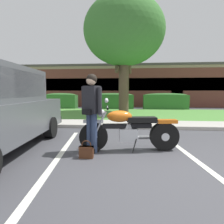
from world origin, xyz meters
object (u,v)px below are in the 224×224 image
at_px(rider_person, 91,107).
at_px(brick_building, 116,87).
at_px(motorcycle, 133,129).
at_px(hedge_center_left, 112,101).
at_px(hedge_left, 61,101).
at_px(handbag, 86,151).
at_px(hedge_center_right, 165,101).
at_px(shade_tree, 124,32).

height_order(rider_person, brick_building, brick_building).
bearing_deg(brick_building, motorcycle, -84.45).
xyz_separation_m(motorcycle, hedge_center_left, (-1.52, 10.63, 0.17)).
height_order(hedge_left, hedge_center_left, same).
bearing_deg(hedge_left, rider_person, -66.69).
relative_size(rider_person, handbag, 4.74).
distance_m(rider_person, hedge_center_left, 10.86).
xyz_separation_m(rider_person, hedge_center_right, (3.44, 10.84, -0.34)).
relative_size(shade_tree, hedge_left, 2.76).
distance_m(hedge_left, brick_building, 7.78).
height_order(hedge_center_left, hedge_center_right, same).
relative_size(rider_person, hedge_left, 0.68).
xyz_separation_m(rider_person, handbag, (-0.03, -0.41, -0.85)).
height_order(rider_person, hedge_left, rider_person).
height_order(hedge_center_right, brick_building, brick_building).
xyz_separation_m(hedge_center_left, brick_building, (-0.16, 6.61, 1.26)).
relative_size(handbag, hedge_center_right, 0.11).
bearing_deg(shade_tree, handbag, -93.04).
bearing_deg(motorcycle, rider_person, -166.92).
xyz_separation_m(rider_person, brick_building, (-0.77, 17.45, 0.92)).
bearing_deg(hedge_left, brick_building, 59.45).
bearing_deg(shade_tree, hedge_center_left, 109.15).
bearing_deg(handbag, shade_tree, 86.96).
height_order(handbag, hedge_left, hedge_left).
xyz_separation_m(motorcycle, handbag, (-0.93, -0.62, -0.34)).
distance_m(rider_person, brick_building, 17.49).
relative_size(motorcycle, hedge_center_right, 0.68).
bearing_deg(handbag, hedge_left, 112.42).
bearing_deg(hedge_center_right, handbag, -107.16).
xyz_separation_m(motorcycle, brick_building, (-1.67, 17.24, 1.43)).
distance_m(motorcycle, shade_tree, 8.87).
relative_size(handbag, shade_tree, 0.05).
bearing_deg(motorcycle, hedge_center_right, 76.57).
bearing_deg(hedge_center_right, hedge_left, 180.00).
bearing_deg(brick_building, hedge_center_right, -57.50).
height_order(hedge_center_left, brick_building, brick_building).
xyz_separation_m(shade_tree, brick_building, (-1.18, 9.56, -2.98)).
relative_size(hedge_center_left, hedge_center_right, 1.02).
xyz_separation_m(motorcycle, shade_tree, (-0.49, 7.68, 4.41)).
xyz_separation_m(motorcycle, rider_person, (-0.90, -0.21, 0.51)).
relative_size(shade_tree, brick_building, 0.25).
xyz_separation_m(rider_person, hedge_center_left, (-0.61, 10.84, -0.34)).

